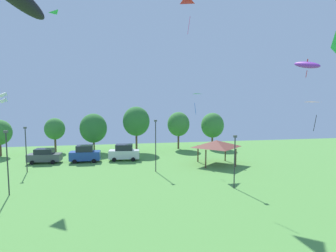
{
  "coord_description": "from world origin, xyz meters",
  "views": [
    {
      "loc": [
        -3.18,
        2.07,
        9.26
      ],
      "look_at": [
        -0.8,
        15.64,
        7.98
      ],
      "focal_mm": 28.0,
      "sensor_mm": 36.0,
      "label": 1
    }
  ],
  "objects_px": {
    "treeline_tree_1": "(55,129)",
    "kite_flying_11": "(4,98)",
    "kite_flying_5": "(192,99)",
    "light_post_0": "(26,147)",
    "parked_car_leftmost": "(45,156)",
    "light_post_3": "(156,143)",
    "kite_flying_4": "(307,65)",
    "treeline_tree_5": "(212,125)",
    "kite_flying_2": "(321,109)",
    "kite_flying_3": "(48,17)",
    "kite_flying_10": "(195,11)",
    "light_post_2": "(7,159)",
    "light_post_1": "(235,158)",
    "parked_car_second_from_left": "(85,154)",
    "treeline_tree_3": "(136,121)",
    "parked_car_third_from_left": "(124,152)",
    "treeline_tree_2": "(93,128)",
    "park_pavilion": "(216,144)",
    "treeline_tree_4": "(178,124)"
  },
  "relations": [
    {
      "from": "kite_flying_2",
      "to": "kite_flying_3",
      "type": "bearing_deg",
      "value": 153.15
    },
    {
      "from": "kite_flying_11",
      "to": "parked_car_third_from_left",
      "type": "bearing_deg",
      "value": 16.84
    },
    {
      "from": "kite_flying_3",
      "to": "kite_flying_4",
      "type": "height_order",
      "value": "kite_flying_3"
    },
    {
      "from": "kite_flying_11",
      "to": "park_pavilion",
      "type": "distance_m",
      "value": 29.41
    },
    {
      "from": "parked_car_third_from_left",
      "to": "treeline_tree_5",
      "type": "height_order",
      "value": "treeline_tree_5"
    },
    {
      "from": "parked_car_leftmost",
      "to": "light_post_0",
      "type": "height_order",
      "value": "light_post_0"
    },
    {
      "from": "parked_car_leftmost",
      "to": "light_post_3",
      "type": "distance_m",
      "value": 17.96
    },
    {
      "from": "kite_flying_11",
      "to": "treeline_tree_5",
      "type": "bearing_deg",
      "value": 21.5
    },
    {
      "from": "kite_flying_5",
      "to": "treeline_tree_1",
      "type": "xyz_separation_m",
      "value": [
        -22.05,
        15.0,
        -5.41
      ]
    },
    {
      "from": "parked_car_second_from_left",
      "to": "light_post_1",
      "type": "relative_size",
      "value": 0.8
    },
    {
      "from": "kite_flying_2",
      "to": "treeline_tree_4",
      "type": "xyz_separation_m",
      "value": [
        -8.72,
        26.95,
        -3.65
      ]
    },
    {
      "from": "kite_flying_10",
      "to": "light_post_0",
      "type": "height_order",
      "value": "kite_flying_10"
    },
    {
      "from": "kite_flying_11",
      "to": "light_post_2",
      "type": "relative_size",
      "value": 0.21
    },
    {
      "from": "parked_car_third_from_left",
      "to": "light_post_0",
      "type": "relative_size",
      "value": 0.82
    },
    {
      "from": "kite_flying_3",
      "to": "light_post_1",
      "type": "height_order",
      "value": "kite_flying_3"
    },
    {
      "from": "treeline_tree_2",
      "to": "kite_flying_5",
      "type": "bearing_deg",
      "value": -41.8
    },
    {
      "from": "kite_flying_3",
      "to": "light_post_0",
      "type": "relative_size",
      "value": 0.32
    },
    {
      "from": "kite_flying_5",
      "to": "light_post_3",
      "type": "xyz_separation_m",
      "value": [
        -5.44,
        -2.1,
        -5.8
      ]
    },
    {
      "from": "kite_flying_2",
      "to": "light_post_1",
      "type": "bearing_deg",
      "value": 160.69
    },
    {
      "from": "light_post_0",
      "to": "light_post_3",
      "type": "relative_size",
      "value": 0.87
    },
    {
      "from": "kite_flying_2",
      "to": "kite_flying_10",
      "type": "bearing_deg",
      "value": 137.65
    },
    {
      "from": "treeline_tree_4",
      "to": "kite_flying_5",
      "type": "bearing_deg",
      "value": -94.59
    },
    {
      "from": "kite_flying_4",
      "to": "treeline_tree_5",
      "type": "bearing_deg",
      "value": 89.02
    },
    {
      "from": "kite_flying_4",
      "to": "parked_car_second_from_left",
      "type": "distance_m",
      "value": 31.85
    },
    {
      "from": "light_post_1",
      "to": "treeline_tree_2",
      "type": "distance_m",
      "value": 29.04
    },
    {
      "from": "treeline_tree_1",
      "to": "kite_flying_11",
      "type": "bearing_deg",
      "value": -100.73
    },
    {
      "from": "parked_car_leftmost",
      "to": "treeline_tree_4",
      "type": "xyz_separation_m",
      "value": [
        22.53,
        8.38,
        3.78
      ]
    },
    {
      "from": "kite_flying_5",
      "to": "treeline_tree_5",
      "type": "bearing_deg",
      "value": 59.83
    },
    {
      "from": "parked_car_second_from_left",
      "to": "treeline_tree_4",
      "type": "bearing_deg",
      "value": 28.93
    },
    {
      "from": "treeline_tree_3",
      "to": "light_post_3",
      "type": "bearing_deg",
      "value": -83.05
    },
    {
      "from": "kite_flying_5",
      "to": "parked_car_leftmost",
      "type": "height_order",
      "value": "kite_flying_5"
    },
    {
      "from": "parked_car_leftmost",
      "to": "treeline_tree_1",
      "type": "relative_size",
      "value": 0.77
    },
    {
      "from": "kite_flying_5",
      "to": "treeline_tree_1",
      "type": "bearing_deg",
      "value": 145.77
    },
    {
      "from": "kite_flying_4",
      "to": "parked_car_third_from_left",
      "type": "xyz_separation_m",
      "value": [
        -17.1,
        18.97,
        -11.5
      ]
    },
    {
      "from": "parked_car_second_from_left",
      "to": "treeline_tree_3",
      "type": "bearing_deg",
      "value": 41.31
    },
    {
      "from": "kite_flying_10",
      "to": "light_post_2",
      "type": "height_order",
      "value": "kite_flying_10"
    },
    {
      "from": "treeline_tree_3",
      "to": "light_post_1",
      "type": "bearing_deg",
      "value": -67.69
    },
    {
      "from": "kite_flying_5",
      "to": "park_pavilion",
      "type": "xyz_separation_m",
      "value": [
        3.92,
        0.47,
        -6.59
      ]
    },
    {
      "from": "kite_flying_3",
      "to": "parked_car_second_from_left",
      "type": "relative_size",
      "value": 0.43
    },
    {
      "from": "light_post_2",
      "to": "kite_flying_3",
      "type": "bearing_deg",
      "value": 79.63
    },
    {
      "from": "kite_flying_3",
      "to": "kite_flying_11",
      "type": "distance_m",
      "value": 11.99
    },
    {
      "from": "parked_car_second_from_left",
      "to": "parked_car_third_from_left",
      "type": "distance_m",
      "value": 5.95
    },
    {
      "from": "kite_flying_5",
      "to": "parked_car_leftmost",
      "type": "relative_size",
      "value": 0.48
    },
    {
      "from": "kite_flying_5",
      "to": "light_post_0",
      "type": "height_order",
      "value": "kite_flying_5"
    },
    {
      "from": "kite_flying_4",
      "to": "treeline_tree_5",
      "type": "height_order",
      "value": "kite_flying_4"
    },
    {
      "from": "kite_flying_2",
      "to": "light_post_2",
      "type": "height_order",
      "value": "kite_flying_2"
    },
    {
      "from": "parked_car_leftmost",
      "to": "light_post_1",
      "type": "bearing_deg",
      "value": -30.19
    },
    {
      "from": "treeline_tree_5",
      "to": "kite_flying_10",
      "type": "bearing_deg",
      "value": -116.84
    },
    {
      "from": "kite_flying_11",
      "to": "light_post_1",
      "type": "height_order",
      "value": "kite_flying_11"
    },
    {
      "from": "light_post_0",
      "to": "kite_flying_3",
      "type": "bearing_deg",
      "value": 19.49
    }
  ]
}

